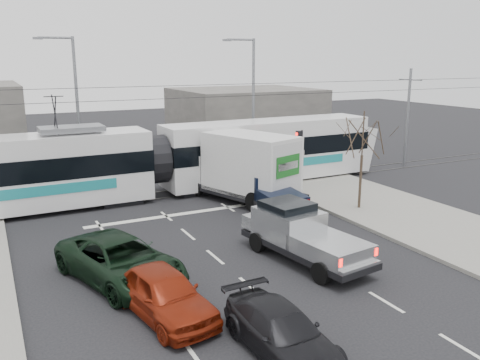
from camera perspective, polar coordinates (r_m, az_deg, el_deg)
name	(u,v)px	position (r m, az deg, el deg)	size (l,w,h in m)	color
ground	(253,250)	(21.12, 1.44, -7.86)	(120.00, 120.00, 0.00)	black
sidewalk_right	(415,218)	(26.34, 19.02, -4.07)	(6.00, 60.00, 0.15)	gray
rails	(172,193)	(29.87, -7.65, -1.51)	(60.00, 1.60, 0.03)	#33302D
building_right	(245,116)	(46.78, 0.55, 7.15)	(12.00, 10.00, 5.00)	slate
bare_tree	(363,138)	(26.35, 13.63, 4.62)	(2.40, 2.40, 5.00)	#47382B
traffic_signal	(300,148)	(29.00, 6.71, 3.59)	(0.44, 0.44, 3.60)	black
street_lamp_near	(251,97)	(35.55, 1.24, 9.36)	(2.38, 0.25, 9.00)	slate
street_lamp_far	(74,101)	(33.81, -18.14, 8.48)	(2.38, 0.25, 9.00)	slate
catenary	(170,127)	(29.12, -7.88, 5.86)	(60.00, 0.20, 7.00)	black
tram	(155,161)	(29.05, -9.54, 2.16)	(28.61, 3.44, 5.83)	silver
silver_pickup	(299,232)	(20.09, 6.68, -5.87)	(2.80, 6.10, 2.13)	black
box_truck	(242,168)	(27.78, 0.21, 1.39)	(4.90, 7.95, 3.76)	black
navy_pickup	(269,190)	(26.23, 3.27, -1.12)	(2.45, 5.35, 2.18)	black
green_car	(121,260)	(18.52, -13.26, -8.79)	(2.61, 5.65, 1.57)	black
red_car	(164,293)	(15.95, -8.56, -12.46)	(1.79, 4.44, 1.51)	maroon
dark_car	(282,332)	(14.11, 4.70, -16.62)	(1.76, 4.32, 1.25)	black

